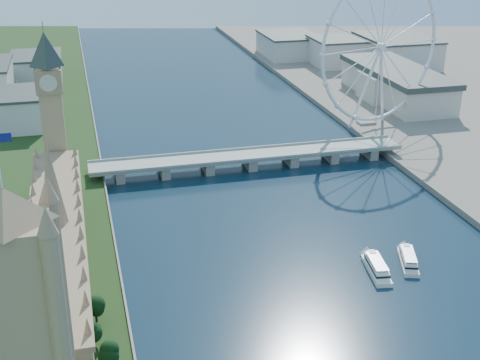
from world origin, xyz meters
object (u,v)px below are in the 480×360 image
object	(u,v)px
tour_boat_near	(376,272)
tour_boat_far	(408,264)
london_eye	(381,48)
victoria_tower	(23,327)

from	to	relation	value
tour_boat_near	tour_boat_far	xyz separation A→B (m)	(19.19, 3.71, 0.00)
london_eye	tour_boat_far	bearing A→B (deg)	-110.44
london_eye	tour_boat_near	world-z (taller)	london_eye
london_eye	tour_boat_far	xyz separation A→B (m)	(-77.20, -207.18, -67.52)
tour_boat_near	tour_boat_far	distance (m)	19.55
tour_boat_far	london_eye	bearing A→B (deg)	88.72
victoria_tower	london_eye	distance (m)	393.99
victoria_tower	tour_boat_far	world-z (taller)	victoria_tower
london_eye	tour_boat_near	bearing A→B (deg)	-114.56
london_eye	tour_boat_far	distance (m)	231.18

